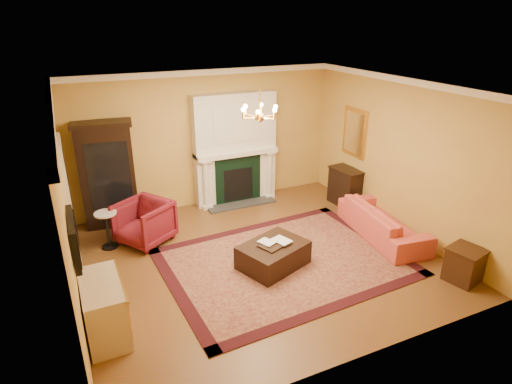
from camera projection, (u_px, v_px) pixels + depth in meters
floor at (259, 257)px, 7.71m from camera, size 6.00×5.50×0.02m
ceiling at (260, 87)px, 6.56m from camera, size 6.00×5.50×0.02m
wall_back at (207, 139)px, 9.45m from camera, size 6.00×0.02×3.00m
wall_front at (363, 258)px, 4.81m from camera, size 6.00×0.02×3.00m
wall_left at (65, 211)px, 5.98m from camera, size 0.02×5.50×3.00m
wall_right at (400, 156)px, 8.29m from camera, size 0.02×5.50×3.00m
fireplace at (235, 151)px, 9.64m from camera, size 1.90×0.70×2.50m
crown_molding at (236, 84)px, 7.39m from camera, size 6.00×5.50×0.12m
doorway at (69, 197)px, 7.60m from camera, size 0.08×1.05×2.10m
tv_panel at (74, 238)px, 5.55m from camera, size 0.09×0.95×0.58m
gilt_mirror at (355, 133)px, 9.39m from camera, size 0.06×0.76×1.05m
chandelier at (260, 113)px, 6.71m from camera, size 0.63×0.55×0.53m
oriental_rug at (284, 262)px, 7.54m from camera, size 4.23×3.27×0.02m
china_cabinet at (108, 177)px, 8.56m from camera, size 1.08×0.60×2.07m
wingback_armchair at (144, 220)px, 8.07m from camera, size 1.17×1.19×0.91m
pedestal_table at (107, 228)px, 7.87m from camera, size 0.40×0.40×0.72m
commode at (104, 308)px, 5.73m from camera, size 0.52×1.07×0.80m
coral_sofa at (383, 217)px, 8.28m from camera, size 0.88×2.19×0.83m
end_table at (464, 266)px, 6.93m from camera, size 0.57×0.57×0.55m
console_table at (345, 187)px, 9.73m from camera, size 0.50×0.78×0.82m
leather_ottoman at (273, 255)px, 7.35m from camera, size 1.32×1.14×0.41m
ottoman_tray at (273, 245)px, 7.23m from camera, size 0.55×0.49×0.03m
book_a at (263, 238)px, 7.13m from camera, size 0.20×0.11×0.28m
book_b at (277, 235)px, 7.17m from camera, size 0.23×0.10×0.32m
topiary_left at (205, 144)px, 9.23m from camera, size 0.16×0.16×0.42m
topiary_right at (257, 138)px, 9.70m from camera, size 0.15×0.15×0.41m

